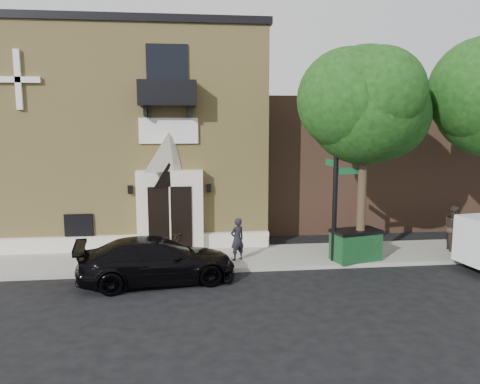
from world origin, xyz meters
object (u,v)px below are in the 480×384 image
object	(u,v)px
fire_hydrant	(373,249)
dumpster	(356,245)
pedestrian_far	(454,228)
pedestrian_near	(237,239)
street_sign	(336,174)
black_sedan	(157,260)

from	to	relation	value
fire_hydrant	dumpster	bearing A→B (deg)	171.69
fire_hydrant	pedestrian_far	bearing A→B (deg)	14.30
pedestrian_near	pedestrian_far	world-z (taller)	pedestrian_far
street_sign	dumpster	bearing A→B (deg)	-6.63
dumpster	pedestrian_far	world-z (taller)	pedestrian_far
dumpster	street_sign	bearing A→B (deg)	164.98
black_sedan	pedestrian_far	bearing A→B (deg)	-88.03
dumpster	pedestrian_near	world-z (taller)	pedestrian_near
dumpster	pedestrian_far	bearing A→B (deg)	-2.17
black_sedan	street_sign	distance (m)	7.02
pedestrian_near	pedestrian_far	size ratio (longest dim) A/B	0.88
street_sign	fire_hydrant	bearing A→B (deg)	-9.51
street_sign	pedestrian_near	distance (m)	4.33
dumpster	pedestrian_far	xyz separation A→B (m)	(4.39, 0.86, 0.32)
street_sign	pedestrian_far	world-z (taller)	street_sign
street_sign	fire_hydrant	world-z (taller)	street_sign
street_sign	fire_hydrant	distance (m)	3.20
black_sedan	street_sign	bearing A→B (deg)	-87.30
pedestrian_near	pedestrian_far	xyz separation A→B (m)	(8.75, 0.37, 0.10)
fire_hydrant	dumpster	xyz separation A→B (m)	(-0.64, 0.09, 0.18)
street_sign	pedestrian_far	bearing A→B (deg)	4.23
fire_hydrant	pedestrian_near	distance (m)	5.06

